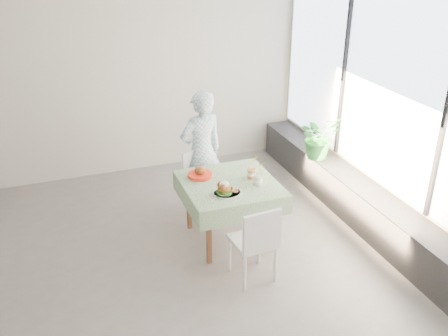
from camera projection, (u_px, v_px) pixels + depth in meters
name	position (u px, v px, depth m)	size (l,w,h in m)	color
floor	(139.00, 268.00, 5.41)	(6.00, 6.00, 0.00)	#615E5C
wall_back	(96.00, 82.00, 6.93)	(6.00, 0.02, 2.80)	beige
wall_front	(213.00, 321.00, 2.69)	(6.00, 0.02, 2.80)	beige
wall_right	(388.00, 114.00, 5.74)	(0.02, 5.00, 2.80)	beige
window_pane	(389.00, 93.00, 5.63)	(0.01, 4.80, 2.18)	#D1E0F9
window_ledge	(361.00, 204.00, 6.18)	(0.40, 4.80, 0.50)	black
cafe_table	(230.00, 204.00, 5.74)	(1.04, 1.04, 0.74)	brown
chair_far	(204.00, 196.00, 6.34)	(0.50, 0.50, 0.84)	white
chair_near	(253.00, 255.00, 5.16)	(0.44, 0.44, 0.87)	white
diner	(201.00, 152.00, 6.26)	(0.58, 0.38, 1.59)	#85B6D6
main_dish	(226.00, 190.00, 5.34)	(0.31, 0.31, 0.16)	white
juice_cup_orange	(251.00, 173.00, 5.68)	(0.11, 0.11, 0.30)	white
juice_cup_lemonade	(258.00, 179.00, 5.54)	(0.11, 0.11, 0.30)	white
second_dish	(200.00, 174.00, 5.73)	(0.28, 0.28, 0.13)	red
potted_plant	(319.00, 137.00, 6.70)	(0.54, 0.47, 0.60)	#2A8032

